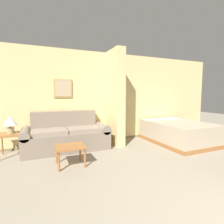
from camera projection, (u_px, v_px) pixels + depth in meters
wall_back at (110, 98)px, 5.30m from camera, size 7.53×0.16×2.60m
wall_partition_pillar at (115, 98)px, 4.85m from camera, size 0.24×0.82×2.60m
couch at (67, 136)px, 4.42m from camera, size 2.09×0.84×0.95m
coffee_table at (70, 148)px, 3.41m from camera, size 0.56×0.48×0.40m
side_table at (11, 137)px, 3.91m from camera, size 0.50×0.50×0.52m
table_lamp at (10, 122)px, 3.87m from camera, size 0.28×0.28×0.39m
bed at (177, 132)px, 5.08m from camera, size 1.45×1.93×0.59m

